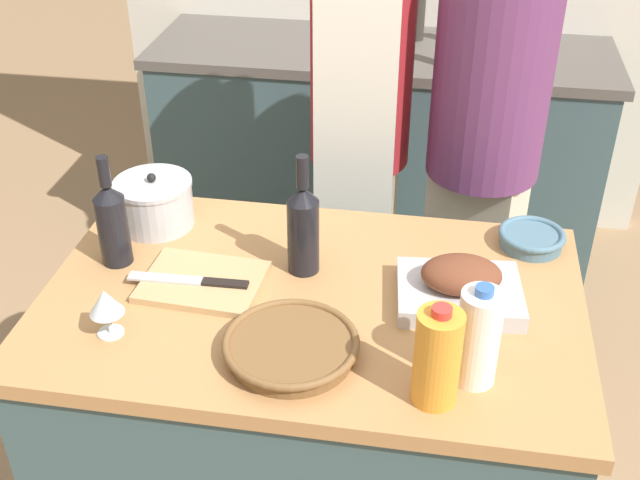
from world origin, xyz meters
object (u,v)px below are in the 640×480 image
Objects in this scene: person_cook_aproned at (360,123)px; person_cook_guest at (485,136)px; wicker_basket at (291,346)px; condiment_bottle_short at (448,44)px; wine_bottle_dark at (303,227)px; knife_chef at (192,281)px; condiment_bottle_extra at (459,25)px; wine_glass_left at (105,303)px; stock_pot at (155,203)px; juice_jug at (437,357)px; condiment_bottle_tall at (417,16)px; cutting_board at (203,282)px; wine_bottle_green at (112,222)px; roasting_pan at (460,286)px; milk_jug at (478,337)px; mixing_bowl at (532,238)px.

person_cook_aproned is 0.40m from person_cook_guest.
condiment_bottle_short reaches higher than wicker_basket.
wicker_basket is 0.94× the size of wine_bottle_dark.
condiment_bottle_extra is (0.58, 1.75, 0.10)m from knife_chef.
stock_pot is at bearing 96.53° from wine_glass_left.
wine_bottle_dark is at bearing -102.48° from condiment_bottle_short.
juice_jug reaches higher than condiment_bottle_extra.
wine_bottle_dark reaches higher than condiment_bottle_extra.
person_cook_guest is (0.40, -0.02, -0.00)m from person_cook_aproned.
condiment_bottle_short is at bearing -64.17° from condiment_bottle_tall.
wicker_basket is at bearing -39.69° from cutting_board.
wine_glass_left is at bearing -105.49° from condiment_bottle_tall.
juice_jug is at bearing -89.88° from condiment_bottle_extra.
wine_bottle_green reaches higher than wicker_basket.
roasting_pan is at bearing -10.46° from wine_bottle_dark.
juice_jug is at bearing -27.47° from cutting_board.
knife_chef is 1.60× the size of condiment_bottle_short.
milk_jug reaches higher than wicker_basket.
condiment_bottle_extra is at bearing 92.42° from milk_jug.
person_cook_guest is at bearing 58.38° from wine_bottle_dark.
person_cook_guest is at bearing 50.62° from knife_chef.
person_cook_aproned reaches higher than mixing_bowl.
wine_bottle_dark is 1.39m from condiment_bottle_short.
milk_jug is 1.69m from condiment_bottle_short.
wicker_basket is at bearing -88.73° from person_cook_guest.
wine_bottle_green reaches higher than wine_glass_left.
wicker_basket is 1.80× the size of condiment_bottle_extra.
roasting_pan is 0.18× the size of person_cook_guest.
wine_bottle_green reaches higher than knife_chef.
wine_glass_left is at bearing -162.07° from roasting_pan.
wine_bottle_green is 0.25m from knife_chef.
knife_chef is at bearing -106.62° from person_cook_guest.
wine_bottle_dark is 1.65m from condiment_bottle_tall.
wine_bottle_green reaches higher than condiment_bottle_extra.
wine_bottle_dark reaches higher than wicker_basket.
wine_bottle_green is at bearing 156.09° from juice_jug.
wine_glass_left is (-0.76, -0.25, 0.04)m from roasting_pan.
roasting_pan is 0.80m from wine_glass_left.
person_cook_aproned is (0.52, 0.79, -0.05)m from wine_bottle_green.
wine_bottle_green is 1.80m from condiment_bottle_tall.
wicker_basket is at bearing -0.75° from wine_glass_left.
stock_pot is at bearing -111.70° from condiment_bottle_tall.
mixing_bowl is (0.79, 0.30, 0.02)m from cutting_board.
juice_jug is 0.11m from milk_jug.
condiment_bottle_tall is at bearing 115.83° from condiment_bottle_short.
wine_glass_left is 0.24m from knife_chef.
roasting_pan is 1.04× the size of wicker_basket.
condiment_bottle_short is (-0.26, 1.16, 0.10)m from mixing_bowl.
person_cook_guest reaches higher than cutting_board.
knife_chef is (-0.81, -0.32, -0.00)m from mixing_bowl.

